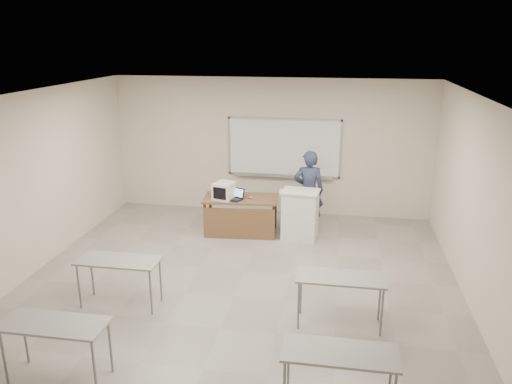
% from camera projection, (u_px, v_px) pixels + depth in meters
% --- Properties ---
extents(floor, '(7.00, 8.00, 0.01)m').
position_uv_depth(floor, '(234.00, 297.00, 7.67)').
color(floor, gray).
rests_on(floor, ground).
extents(whiteboard, '(2.48, 0.10, 1.31)m').
position_uv_depth(whiteboard, '(284.00, 148.00, 10.91)').
color(whiteboard, white).
rests_on(whiteboard, floor).
extents(student_desks, '(4.40, 2.20, 0.73)m').
position_uv_depth(student_desks, '(210.00, 302.00, 6.20)').
color(student_desks, gray).
rests_on(student_desks, floor).
extents(instructor_desk, '(1.48, 0.74, 0.75)m').
position_uv_depth(instructor_desk, '(240.00, 209.00, 9.91)').
color(instructor_desk, brown).
rests_on(instructor_desk, floor).
extents(podium, '(0.70, 0.51, 0.99)m').
position_uv_depth(podium, '(300.00, 215.00, 9.75)').
color(podium, silver).
rests_on(podium, floor).
extents(crt_monitor, '(0.37, 0.41, 0.35)m').
position_uv_depth(crt_monitor, '(225.00, 191.00, 9.84)').
color(crt_monitor, '#EEEACA').
rests_on(crt_monitor, instructor_desk).
extents(laptop, '(0.29, 0.27, 0.22)m').
position_uv_depth(laptop, '(235.00, 197.00, 9.84)').
color(laptop, black).
rests_on(laptop, instructor_desk).
extents(mouse, '(0.10, 0.08, 0.04)m').
position_uv_depth(mouse, '(250.00, 198.00, 9.89)').
color(mouse, '#929499').
rests_on(mouse, instructor_desk).
extents(keyboard, '(0.49, 0.18, 0.03)m').
position_uv_depth(keyboard, '(292.00, 191.00, 9.51)').
color(keyboard, '#EEEACA').
rests_on(keyboard, podium).
extents(presenter, '(0.65, 0.46, 1.67)m').
position_uv_depth(presenter, '(309.00, 191.00, 10.09)').
color(presenter, black).
rests_on(presenter, floor).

